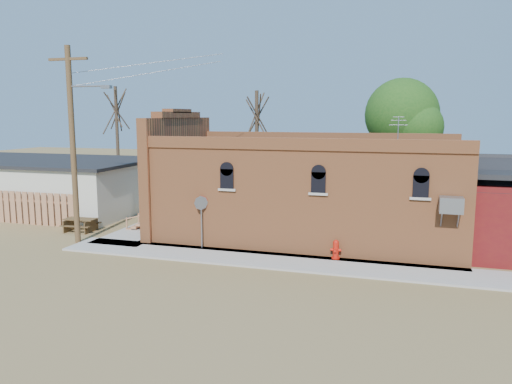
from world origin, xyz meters
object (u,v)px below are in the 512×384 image
(brick_bar, at_px, (303,190))
(utility_pole, at_px, (74,141))
(picnic_table, at_px, (81,223))
(fire_hydrant, at_px, (336,249))
(trash_barrel, at_px, (176,218))
(stop_sign, at_px, (201,208))

(brick_bar, distance_m, utility_pole, 10.96)
(brick_bar, relative_size, utility_pole, 1.82)
(picnic_table, bearing_deg, brick_bar, 7.76)
(brick_bar, height_order, fire_hydrant, brick_bar)
(trash_barrel, bearing_deg, utility_pole, -122.61)
(utility_pole, height_order, stop_sign, utility_pole)
(fire_hydrant, xyz_separation_m, stop_sign, (-5.96, 0.00, 1.41))
(brick_bar, distance_m, fire_hydrant, 4.67)
(stop_sign, bearing_deg, utility_pole, 164.60)
(fire_hydrant, height_order, picnic_table, fire_hydrant)
(trash_barrel, bearing_deg, picnic_table, -149.77)
(brick_bar, height_order, utility_pole, utility_pole)
(picnic_table, bearing_deg, stop_sign, -14.67)
(fire_hydrant, bearing_deg, stop_sign, 178.19)
(stop_sign, relative_size, picnic_table, 1.39)
(fire_hydrant, distance_m, picnic_table, 13.37)
(utility_pole, height_order, fire_hydrant, utility_pole)
(utility_pole, relative_size, stop_sign, 3.84)
(trash_barrel, bearing_deg, brick_bar, -1.26)
(brick_bar, relative_size, trash_barrel, 20.48)
(stop_sign, bearing_deg, picnic_table, 148.08)
(brick_bar, relative_size, stop_sign, 6.99)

